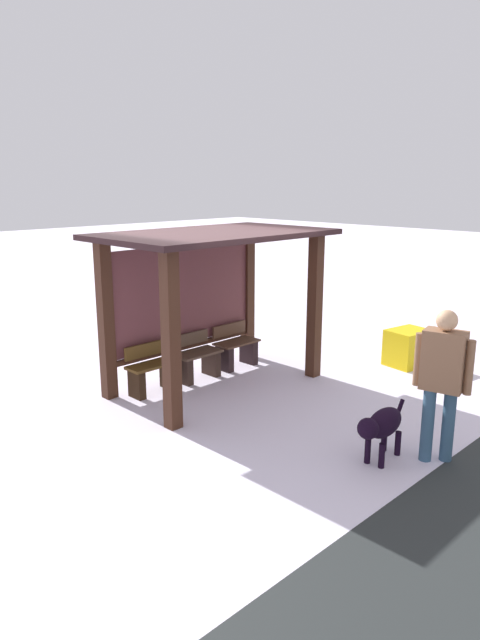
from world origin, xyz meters
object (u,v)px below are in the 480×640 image
at_px(person_walking, 442,374).
at_px(dog, 382,425).
at_px(bench_left_inside, 152,372).
at_px(bench_center_inside, 197,360).
at_px(bus_shelter, 206,273).
at_px(bench_right_inside, 236,349).
at_px(grit_bin, 408,347).

bearing_deg(person_walking, dog, 137.23).
xyz_separation_m(bench_left_inside, bench_center_inside, (0.88, 0.00, -0.01)).
bearing_deg(bus_shelter, person_walking, -88.07).
bearing_deg(bench_left_inside, bus_shelter, -15.88).
height_order(bus_shelter, person_walking, bus_shelter).
relative_size(bus_shelter, dog, 3.50).
bearing_deg(person_walking, bench_center_inside, 91.81).
distance_m(bench_center_inside, bench_right_inside, 0.88).
xyz_separation_m(bench_left_inside, dog, (0.54, -3.60, 0.12)).
height_order(bench_left_inside, grit_bin, bench_left_inside).
height_order(person_walking, grit_bin, person_walking).
height_order(bench_center_inside, dog, bench_center_inside).
relative_size(bus_shelter, person_walking, 1.95).
height_order(bench_center_inside, grit_bin, bench_center_inside).
xyz_separation_m(bench_center_inside, person_walking, (0.13, -4.04, 0.73)).
height_order(dog, grit_bin, dog).
relative_size(bench_right_inside, grit_bin, 1.12).
xyz_separation_m(bench_center_inside, bench_right_inside, (0.88, 0.00, -0.00)).
relative_size(bench_right_inside, person_walking, 0.44).
distance_m(bench_right_inside, dog, 3.81).
bearing_deg(grit_bin, bench_left_inside, 152.76).
distance_m(bench_left_inside, grit_bin, 4.43).
height_order(bench_left_inside, bench_center_inside, bench_left_inside).
xyz_separation_m(bench_left_inside, person_walking, (1.01, -4.04, 0.72)).
height_order(bus_shelter, bench_right_inside, bus_shelter).
bearing_deg(bench_right_inside, grit_bin, -43.01).
relative_size(bench_center_inside, bench_right_inside, 1.00).
xyz_separation_m(bus_shelter, grit_bin, (3.06, -1.78, -1.44)).
bearing_deg(bench_center_inside, person_walking, -88.19).
distance_m(bench_left_inside, person_walking, 4.22).
bearing_deg(grit_bin, bench_right_inside, 136.99).
xyz_separation_m(bus_shelter, bench_left_inside, (-0.88, 0.25, -1.43)).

